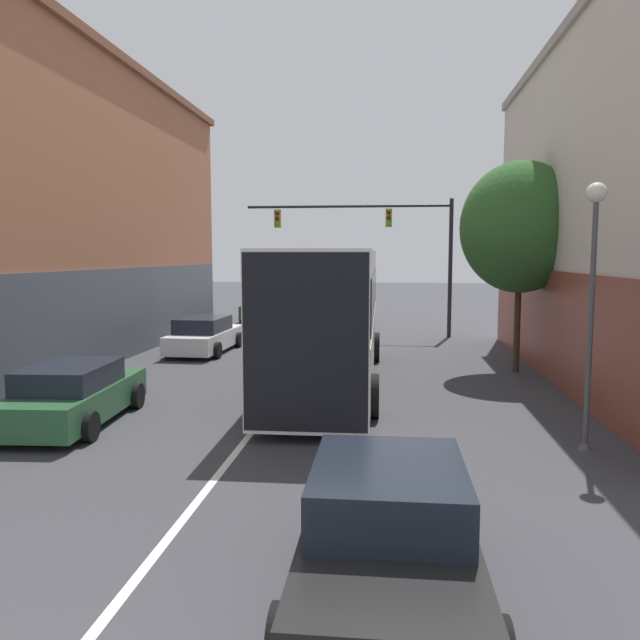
{
  "coord_description": "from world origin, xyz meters",
  "views": [
    {
      "loc": [
        2.84,
        -2.67,
        3.66
      ],
      "look_at": [
        0.98,
        13.48,
        1.96
      ],
      "focal_mm": 35.0,
      "sensor_mm": 36.0,
      "label": 1
    }
  ],
  "objects_px": {
    "parked_car_left_far": "(205,335)",
    "street_lamp": "(592,283)",
    "hatchback_foreground": "(388,540)",
    "parked_car_left_near": "(74,395)",
    "traffic_signal_gantry": "(386,236)",
    "street_tree_near": "(520,227)",
    "parked_car_left_mid": "(265,308)",
    "bus": "(331,309)"
  },
  "relations": [
    {
      "from": "parked_car_left_mid",
      "to": "hatchback_foreground",
      "type": "bearing_deg",
      "value": -163.4
    },
    {
      "from": "parked_car_left_near",
      "to": "parked_car_left_mid",
      "type": "distance_m",
      "value": 21.72
    },
    {
      "from": "traffic_signal_gantry",
      "to": "street_tree_near",
      "type": "distance_m",
      "value": 9.18
    },
    {
      "from": "hatchback_foreground",
      "to": "parked_car_left_mid",
      "type": "xyz_separation_m",
      "value": [
        -7.06,
        28.01,
        -0.01
      ]
    },
    {
      "from": "hatchback_foreground",
      "to": "street_lamp",
      "type": "height_order",
      "value": "street_lamp"
    },
    {
      "from": "parked_car_left_mid",
      "to": "parked_car_left_far",
      "type": "bearing_deg",
      "value": -177.09
    },
    {
      "from": "parked_car_left_mid",
      "to": "parked_car_left_near",
      "type": "bearing_deg",
      "value": -176.91
    },
    {
      "from": "parked_car_left_mid",
      "to": "traffic_signal_gantry",
      "type": "height_order",
      "value": "traffic_signal_gantry"
    },
    {
      "from": "street_lamp",
      "to": "parked_car_left_mid",
      "type": "bearing_deg",
      "value": 115.63
    },
    {
      "from": "hatchback_foreground",
      "to": "parked_car_left_near",
      "type": "height_order",
      "value": "hatchback_foreground"
    },
    {
      "from": "hatchback_foreground",
      "to": "street_tree_near",
      "type": "bearing_deg",
      "value": -16.5
    },
    {
      "from": "street_tree_near",
      "to": "parked_car_left_mid",
      "type": "bearing_deg",
      "value": 127.26
    },
    {
      "from": "parked_car_left_far",
      "to": "street_lamp",
      "type": "xyz_separation_m",
      "value": [
        10.63,
        -10.66,
        2.5
      ]
    },
    {
      "from": "street_tree_near",
      "to": "bus",
      "type": "bearing_deg",
      "value": -157.39
    },
    {
      "from": "bus",
      "to": "street_tree_near",
      "type": "bearing_deg",
      "value": -68.43
    },
    {
      "from": "street_lamp",
      "to": "street_tree_near",
      "type": "xyz_separation_m",
      "value": [
        0.24,
        7.94,
        1.35
      ]
    },
    {
      "from": "hatchback_foreground",
      "to": "parked_car_left_far",
      "type": "height_order",
      "value": "hatchback_foreground"
    },
    {
      "from": "traffic_signal_gantry",
      "to": "parked_car_left_far",
      "type": "bearing_deg",
      "value": -140.85
    },
    {
      "from": "parked_car_left_far",
      "to": "traffic_signal_gantry",
      "type": "height_order",
      "value": "traffic_signal_gantry"
    },
    {
      "from": "hatchback_foreground",
      "to": "parked_car_left_near",
      "type": "distance_m",
      "value": 9.28
    },
    {
      "from": "street_lamp",
      "to": "bus",
      "type": "bearing_deg",
      "value": 133.86
    },
    {
      "from": "traffic_signal_gantry",
      "to": "parked_car_left_mid",
      "type": "bearing_deg",
      "value": 137.39
    },
    {
      "from": "hatchback_foreground",
      "to": "parked_car_left_mid",
      "type": "height_order",
      "value": "hatchback_foreground"
    },
    {
      "from": "bus",
      "to": "hatchback_foreground",
      "type": "height_order",
      "value": "bus"
    },
    {
      "from": "parked_car_left_near",
      "to": "street_tree_near",
      "type": "xyz_separation_m",
      "value": [
        10.73,
        7.3,
        3.86
      ]
    },
    {
      "from": "parked_car_left_mid",
      "to": "street_lamp",
      "type": "bearing_deg",
      "value": -151.91
    },
    {
      "from": "bus",
      "to": "traffic_signal_gantry",
      "type": "distance_m",
      "value": 10.87
    },
    {
      "from": "parked_car_left_far",
      "to": "street_tree_near",
      "type": "height_order",
      "value": "street_tree_near"
    },
    {
      "from": "parked_car_left_far",
      "to": "street_lamp",
      "type": "distance_m",
      "value": 15.26
    },
    {
      "from": "traffic_signal_gantry",
      "to": "street_lamp",
      "type": "bearing_deg",
      "value": -76.26
    },
    {
      "from": "hatchback_foreground",
      "to": "traffic_signal_gantry",
      "type": "distance_m",
      "value": 22.1
    },
    {
      "from": "parked_car_left_near",
      "to": "parked_car_left_mid",
      "type": "bearing_deg",
      "value": -2.94
    },
    {
      "from": "bus",
      "to": "parked_car_left_near",
      "type": "distance_m",
      "value": 7.27
    },
    {
      "from": "parked_car_left_mid",
      "to": "traffic_signal_gantry",
      "type": "xyz_separation_m",
      "value": [
        6.79,
        -6.24,
        3.81
      ]
    },
    {
      "from": "street_lamp",
      "to": "parked_car_left_near",
      "type": "bearing_deg",
      "value": 176.52
    },
    {
      "from": "parked_car_left_mid",
      "to": "parked_car_left_far",
      "type": "height_order",
      "value": "parked_car_left_mid"
    },
    {
      "from": "hatchback_foreground",
      "to": "street_tree_near",
      "type": "height_order",
      "value": "street_tree_near"
    },
    {
      "from": "street_tree_near",
      "to": "parked_car_left_far",
      "type": "bearing_deg",
      "value": 165.95
    },
    {
      "from": "parked_car_left_far",
      "to": "street_tree_near",
      "type": "distance_m",
      "value": 11.85
    },
    {
      "from": "parked_car_left_near",
      "to": "traffic_signal_gantry",
      "type": "relative_size",
      "value": 0.48
    },
    {
      "from": "parked_car_left_mid",
      "to": "street_tree_near",
      "type": "bearing_deg",
      "value": -140.28
    },
    {
      "from": "hatchback_foreground",
      "to": "street_lamp",
      "type": "relative_size",
      "value": 0.79
    }
  ]
}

